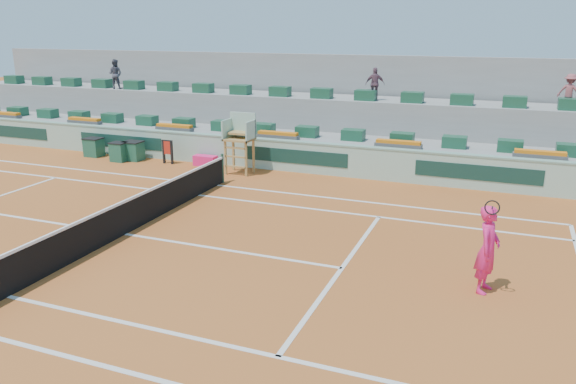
% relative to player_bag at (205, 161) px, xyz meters
% --- Properties ---
extents(ground, '(90.00, 90.00, 0.00)m').
position_rel_player_bag_xyz_m(ground, '(1.92, -8.00, -0.22)').
color(ground, '#9A4C1D').
rests_on(ground, ground).
extents(seating_tier_lower, '(36.00, 4.00, 1.20)m').
position_rel_player_bag_xyz_m(seating_tier_lower, '(1.92, 2.70, 0.38)').
color(seating_tier_lower, gray).
rests_on(seating_tier_lower, ground).
extents(seating_tier_upper, '(36.00, 2.40, 2.60)m').
position_rel_player_bag_xyz_m(seating_tier_upper, '(1.92, 4.30, 1.08)').
color(seating_tier_upper, gray).
rests_on(seating_tier_upper, ground).
extents(stadium_back_wall, '(36.00, 0.40, 4.40)m').
position_rel_player_bag_xyz_m(stadium_back_wall, '(1.92, 5.90, 1.98)').
color(stadium_back_wall, gray).
rests_on(stadium_back_wall, ground).
extents(player_bag, '(0.98, 0.44, 0.44)m').
position_rel_player_bag_xyz_m(player_bag, '(0.00, 0.00, 0.00)').
color(player_bag, '#FD2176').
rests_on(player_bag, ground).
extents(spectator_left, '(0.80, 0.68, 1.47)m').
position_rel_player_bag_xyz_m(spectator_left, '(-7.06, 3.55, 3.12)').
color(spectator_left, '#464450').
rests_on(spectator_left, seating_tier_upper).
extents(spectator_mid, '(0.88, 0.56, 1.39)m').
position_rel_player_bag_xyz_m(spectator_mid, '(6.26, 3.85, 3.08)').
color(spectator_mid, '#6E4959').
rests_on(spectator_mid, seating_tier_upper).
extents(spectator_right, '(0.97, 0.72, 1.34)m').
position_rel_player_bag_xyz_m(spectator_right, '(13.83, 4.00, 3.05)').
color(spectator_right, '#954A4F').
rests_on(spectator_right, seating_tier_upper).
extents(court_lines, '(23.89, 11.09, 0.01)m').
position_rel_player_bag_xyz_m(court_lines, '(1.92, -8.00, -0.21)').
color(court_lines, silver).
rests_on(court_lines, ground).
extents(tennis_net, '(0.10, 11.97, 1.10)m').
position_rel_player_bag_xyz_m(tennis_net, '(1.92, -8.00, 0.31)').
color(tennis_net, black).
rests_on(tennis_net, ground).
extents(advertising_hoarding, '(36.00, 0.34, 1.26)m').
position_rel_player_bag_xyz_m(advertising_hoarding, '(1.94, 0.50, 0.42)').
color(advertising_hoarding, '#9BC3AF').
rests_on(advertising_hoarding, ground).
extents(umpire_chair, '(1.10, 0.90, 2.40)m').
position_rel_player_bag_xyz_m(umpire_chair, '(1.92, -0.50, 1.32)').
color(umpire_chair, '#A2793D').
rests_on(umpire_chair, ground).
extents(seat_row_lower, '(32.90, 0.60, 0.44)m').
position_rel_player_bag_xyz_m(seat_row_lower, '(1.92, 1.80, 1.20)').
color(seat_row_lower, '#194B32').
rests_on(seat_row_lower, seating_tier_lower).
extents(seat_row_upper, '(32.90, 0.60, 0.44)m').
position_rel_player_bag_xyz_m(seat_row_upper, '(1.92, 3.70, 2.60)').
color(seat_row_upper, '#194B32').
rests_on(seat_row_upper, seating_tier_upper).
extents(flower_planters, '(26.80, 0.36, 0.28)m').
position_rel_player_bag_xyz_m(flower_planters, '(0.42, 1.00, 1.12)').
color(flower_planters, '#4E4E4E').
rests_on(flower_planters, seating_tier_lower).
extents(drink_cooler_a, '(0.82, 0.71, 0.84)m').
position_rel_player_bag_xyz_m(drink_cooler_a, '(-3.46, -0.24, 0.20)').
color(drink_cooler_a, '#1B523C').
rests_on(drink_cooler_a, ground).
extents(drink_cooler_b, '(0.69, 0.59, 0.84)m').
position_rel_player_bag_xyz_m(drink_cooler_b, '(-3.91, -0.65, 0.20)').
color(drink_cooler_b, '#1B523C').
rests_on(drink_cooler_b, ground).
extents(drink_cooler_c, '(0.77, 0.67, 0.84)m').
position_rel_player_bag_xyz_m(drink_cooler_c, '(-5.59, -0.26, 0.20)').
color(drink_cooler_c, '#1B523C').
rests_on(drink_cooler_c, ground).
extents(towel_rack, '(0.51, 0.09, 1.03)m').
position_rel_player_bag_xyz_m(towel_rack, '(-1.67, -0.26, 0.39)').
color(towel_rack, black).
rests_on(towel_rack, ground).
extents(tennis_player, '(0.62, 0.97, 2.28)m').
position_rel_player_bag_xyz_m(tennis_player, '(11.61, -8.00, 0.78)').
color(tennis_player, '#FD2176').
rests_on(tennis_player, ground).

